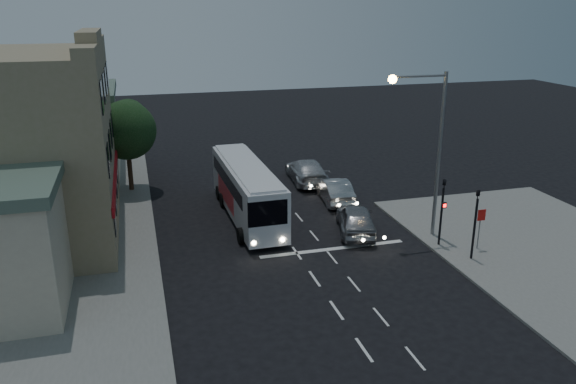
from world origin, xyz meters
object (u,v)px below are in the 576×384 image
object	(u,v)px
regulatory_sign	(480,222)
street_tree	(126,128)
car_sedan_a	(335,190)
car_sedan_b	(307,171)
tour_bus	(247,189)
traffic_signal_side	(476,216)
car_suv	(356,219)
streetlight	(430,137)
traffic_signal_main	(442,204)

from	to	relation	value
regulatory_sign	street_tree	world-z (taller)	street_tree
car_sedan_a	car_sedan_b	xyz separation A→B (m)	(-0.49, 4.61, 0.05)
tour_bus	traffic_signal_side	bearing A→B (deg)	-43.98
regulatory_sign	street_tree	bearing A→B (deg)	138.92
car_suv	regulatory_sign	size ratio (longest dim) A/B	2.19
car_sedan_b	streetlight	world-z (taller)	streetlight
streetlight	car_sedan_a	bearing A→B (deg)	110.82
tour_bus	car_sedan_a	world-z (taller)	tour_bus
car_suv	car_sedan_a	bearing A→B (deg)	-81.82
car_suv	streetlight	distance (m)	6.14
car_sedan_a	traffic_signal_side	xyz separation A→B (m)	(3.61, -10.38, 1.64)
car_suv	regulatory_sign	xyz separation A→B (m)	(5.28, -4.04, 0.77)
tour_bus	streetlight	xyz separation A→B (m)	(8.78, -5.64, 3.92)
tour_bus	traffic_signal_side	size ratio (longest dim) A/B	2.67
regulatory_sign	traffic_signal_side	bearing A→B (deg)	-136.08
car_sedan_b	regulatory_sign	xyz separation A→B (m)	(5.10, -14.03, 0.76)
car_sedan_a	traffic_signal_side	distance (m)	11.11
street_tree	tour_bus	bearing A→B (deg)	-46.70
car_suv	car_sedan_a	world-z (taller)	car_suv
car_sedan_a	street_tree	world-z (taller)	street_tree
street_tree	traffic_signal_main	bearing A→B (deg)	-42.03
car_suv	car_sedan_b	xyz separation A→B (m)	(0.18, 9.99, 0.01)
tour_bus	traffic_signal_side	distance (m)	13.30
car_sedan_a	car_suv	bearing A→B (deg)	88.89
car_sedan_b	traffic_signal_main	distance (m)	13.54
tour_bus	car_sedan_b	bearing A→B (deg)	45.43
car_sedan_a	traffic_signal_main	size ratio (longest dim) A/B	1.16
traffic_signal_main	streetlight	xyz separation A→B (m)	(-0.26, 1.42, 3.31)
traffic_signal_main	streetlight	world-z (taller)	streetlight
traffic_signal_side	street_tree	world-z (taller)	street_tree
tour_bus	car_suv	xyz separation A→B (m)	(5.46, -4.04, -0.99)
car_sedan_a	regulatory_sign	xyz separation A→B (m)	(4.61, -9.42, 0.81)
traffic_signal_main	regulatory_sign	bearing A→B (deg)	-30.84
tour_bus	streetlight	size ratio (longest dim) A/B	1.22
tour_bus	traffic_signal_main	bearing A→B (deg)	-39.11
traffic_signal_side	tour_bus	bearing A→B (deg)	137.13
tour_bus	streetlight	distance (m)	11.15
traffic_signal_main	regulatory_sign	size ratio (longest dim) A/B	1.86
tour_bus	car_sedan_b	xyz separation A→B (m)	(5.64, 5.95, -0.98)
car_suv	traffic_signal_side	size ratio (longest dim) A/B	1.18
traffic_signal_side	street_tree	bearing A→B (deg)	135.50
traffic_signal_main	regulatory_sign	world-z (taller)	traffic_signal_main
car_sedan_a	tour_bus	bearing A→B (deg)	18.33
car_suv	street_tree	bearing A→B (deg)	-27.26
traffic_signal_side	streetlight	distance (m)	4.84
car_suv	tour_bus	bearing A→B (deg)	-21.23
streetlight	street_tree	world-z (taller)	streetlight
regulatory_sign	streetlight	size ratio (longest dim) A/B	0.24
car_sedan_a	street_tree	size ratio (longest dim) A/B	0.77
traffic_signal_main	car_suv	bearing A→B (deg)	139.85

